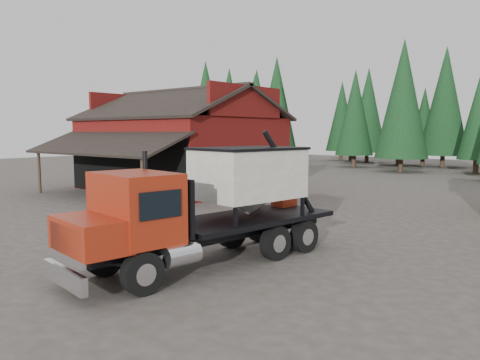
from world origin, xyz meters
The scene contains 7 objects.
ground centered at (0.00, 0.00, 0.00)m, with size 120.00×120.00×0.00m, color #463F37.
red_barn centered at (-11.00, 9.90, 2.69)m, with size 12.80×13.63×7.18m.
conifer_backdrop centered at (0.00, 42.00, 0.00)m, with size 76.00×16.00×16.00m, color black, non-canonical shape.
near_pine_a centered at (-22.00, 28.00, 6.39)m, with size 4.40×4.40×11.40m.
near_pine_d centered at (-4.00, 34.00, 7.39)m, with size 5.28×5.28×13.40m.
feed_truck centered at (4.01, -2.97, 1.93)m, with size 3.71×9.39×4.13m.
equip_box centered at (0.87, 0.57, 0.30)m, with size 0.70×1.10×0.60m, color maroon.
Camera 1 is at (13.69, -13.32, 4.05)m, focal length 35.00 mm.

